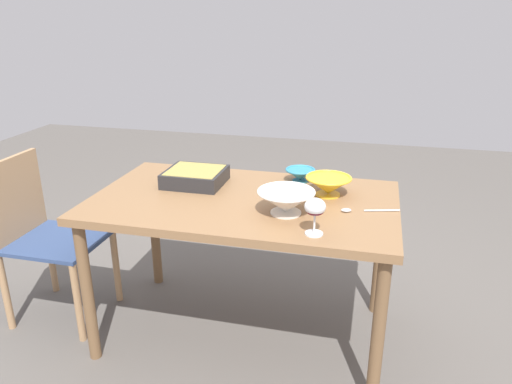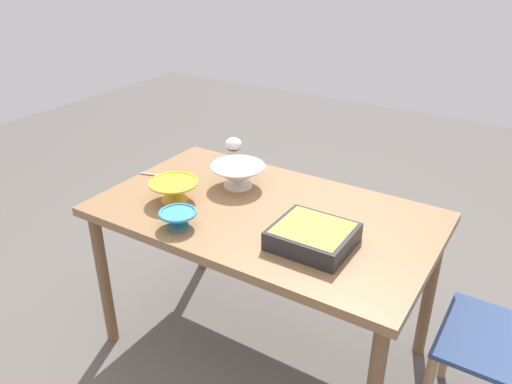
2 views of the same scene
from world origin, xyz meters
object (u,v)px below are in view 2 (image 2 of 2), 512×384
object	(u,v)px
dining_table	(265,226)
serving_spoon	(174,177)
mixing_bowl	(174,190)
serving_bowl	(178,218)
small_bowl	(238,175)
casserole_dish	(313,235)
wine_glass	(233,146)

from	to	relation	value
dining_table	serving_spoon	xyz separation A→B (m)	(-0.52, 0.04, 0.08)
dining_table	serving_spoon	world-z (taller)	serving_spoon
dining_table	mixing_bowl	distance (m)	0.41
dining_table	serving_spoon	distance (m)	0.53
serving_bowl	small_bowl	bearing A→B (deg)	90.85
mixing_bowl	serving_bowl	bearing A→B (deg)	-45.67
serving_bowl	serving_spoon	bearing A→B (deg)	132.91
serving_bowl	serving_spoon	world-z (taller)	serving_bowl
dining_table	small_bowl	xyz separation A→B (m)	(-0.22, 0.13, 0.13)
small_bowl	serving_spoon	size ratio (longest dim) A/B	0.99
casserole_dish	serving_spoon	distance (m)	0.82
casserole_dish	small_bowl	xyz separation A→B (m)	(-0.51, 0.26, 0.02)
casserole_dish	mixing_bowl	distance (m)	0.66
wine_glass	small_bowl	size ratio (longest dim) A/B	0.60
mixing_bowl	serving_spoon	size ratio (longest dim) A/B	0.86
mixing_bowl	small_bowl	bearing A→B (deg)	60.08
serving_bowl	casserole_dish	bearing A→B (deg)	17.75
mixing_bowl	serving_spoon	world-z (taller)	mixing_bowl
casserole_dish	mixing_bowl	bearing A→B (deg)	179.92
dining_table	mixing_bowl	world-z (taller)	mixing_bowl
dining_table	serving_bowl	size ratio (longest dim) A/B	9.24
serving_bowl	dining_table	bearing A→B (deg)	53.71
dining_table	mixing_bowl	size ratio (longest dim) A/B	6.49
serving_spoon	mixing_bowl	bearing A→B (deg)	-48.50
small_bowl	serving_bowl	xyz separation A→B (m)	(0.01, -0.42, -0.02)
wine_glass	mixing_bowl	bearing A→B (deg)	-90.94
dining_table	casserole_dish	xyz separation A→B (m)	(0.28, -0.13, 0.12)
mixing_bowl	small_bowl	distance (m)	0.30
wine_glass	serving_spoon	bearing A→B (deg)	-120.14
mixing_bowl	small_bowl	world-z (taller)	small_bowl
casserole_dish	serving_bowl	xyz separation A→B (m)	(-0.50, -0.16, -0.00)
wine_glass	mixing_bowl	xyz separation A→B (m)	(-0.01, -0.44, -0.05)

